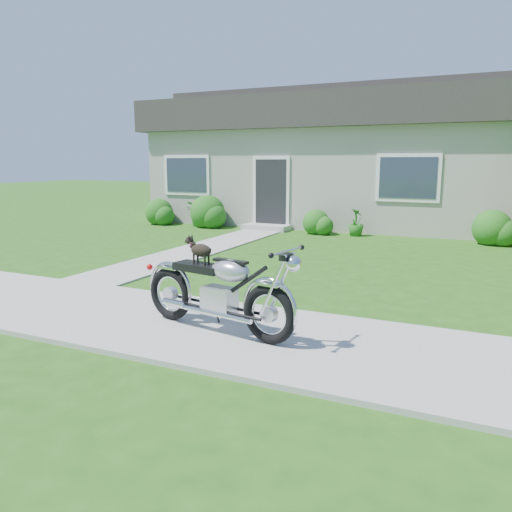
{
  "coord_description": "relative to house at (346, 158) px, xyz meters",
  "views": [
    {
      "loc": [
        4.48,
        -5.05,
        2.0
      ],
      "look_at": [
        1.68,
        1.0,
        0.75
      ],
      "focal_mm": 35.0,
      "sensor_mm": 36.0,
      "label": 1
    }
  ],
  "objects": [
    {
      "name": "ground",
      "position": [
        0.0,
        -11.99,
        -2.16
      ],
      "size": [
        80.0,
        80.0,
        0.0
      ],
      "primitive_type": "plane",
      "color": "#235114",
      "rests_on": "ground"
    },
    {
      "name": "sidewalk",
      "position": [
        0.0,
        -11.99,
        -2.14
      ],
      "size": [
        24.0,
        2.2,
        0.04
      ],
      "primitive_type": "cube",
      "color": "#9E9B93",
      "rests_on": "ground"
    },
    {
      "name": "walkway",
      "position": [
        -1.5,
        -6.99,
        -2.14
      ],
      "size": [
        1.2,
        8.0,
        0.03
      ],
      "primitive_type": "cube",
      "color": "#9E9B93",
      "rests_on": "ground"
    },
    {
      "name": "house",
      "position": [
        0.0,
        0.0,
        0.0
      ],
      "size": [
        12.6,
        7.03,
        4.5
      ],
      "color": "#A8A598",
      "rests_on": "ground"
    },
    {
      "name": "shrub_row",
      "position": [
        -1.39,
        -3.49,
        -1.75
      ],
      "size": [
        10.87,
        1.09,
        1.09
      ],
      "color": "#225E19",
      "rests_on": "ground"
    },
    {
      "name": "potted_plant_left",
      "position": [
        -3.88,
        -3.44,
        -1.77
      ],
      "size": [
        0.92,
        0.9,
        0.78
      ],
      "primitive_type": "imported",
      "rotation": [
        0.0,
        0.0,
        3.74
      ],
      "color": "#175A19",
      "rests_on": "ground"
    },
    {
      "name": "potted_plant_right",
      "position": [
        1.25,
        -3.44,
        -1.77
      ],
      "size": [
        0.61,
        0.61,
        0.78
      ],
      "primitive_type": "imported",
      "rotation": [
        0.0,
        0.0,
        2.18
      ],
      "color": "#24691C",
      "rests_on": "ground"
    },
    {
      "name": "motorcycle_with_dog",
      "position": [
        1.73,
        -12.12,
        -1.62
      ],
      "size": [
        2.21,
        0.73,
        1.09
      ],
      "rotation": [
        0.0,
        0.0,
        -0.18
      ],
      "color": "black",
      "rests_on": "sidewalk"
    }
  ]
}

